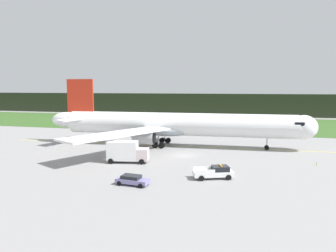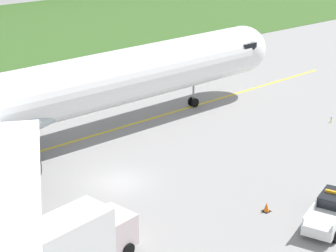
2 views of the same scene
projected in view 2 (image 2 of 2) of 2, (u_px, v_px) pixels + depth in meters
The scene contains 7 objects.
ground at pixel (118, 182), 45.15m from camera, with size 320.00×320.00×0.00m, color gray.
taxiway_centerline_main at pixel (28, 155), 49.91m from camera, with size 78.93×0.30×0.01m, color yellow.
airliner at pixel (12, 104), 47.64m from camera, with size 58.51×47.20×14.63m.
ops_pickup_truck at pixel (331, 211), 39.28m from camera, with size 5.95×3.82×1.94m.
catering_truck at pixel (77, 241), 33.99m from camera, with size 7.29×3.69×3.81m.
apron_cone at pixel (266, 207), 40.91m from camera, with size 0.52×0.52×0.65m.
taxiway_edge_light_east at pixel (331, 119), 56.97m from camera, with size 0.12×0.12×0.50m.
Camera 2 is at (-22.35, -34.10, 20.19)m, focal length 64.43 mm.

